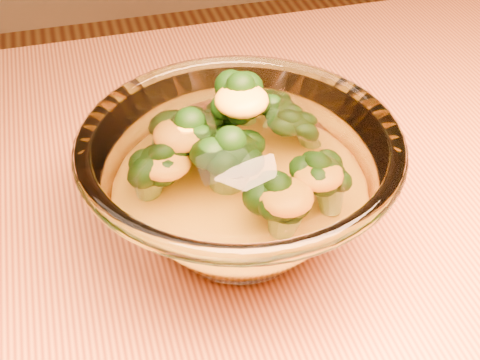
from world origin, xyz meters
name	(u,v)px	position (x,y,z in m)	size (l,w,h in m)	color
table	(159,343)	(0.00, 0.00, 0.65)	(1.20, 0.80, 0.75)	#B36835
glass_bowl	(240,185)	(0.08, 0.01, 0.81)	(0.25, 0.25, 0.11)	white
cheese_sauce	(240,207)	(0.08, 0.01, 0.78)	(0.14, 0.14, 0.04)	yellow
broccoli_heap	(237,151)	(0.08, 0.03, 0.83)	(0.15, 0.15, 0.09)	black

